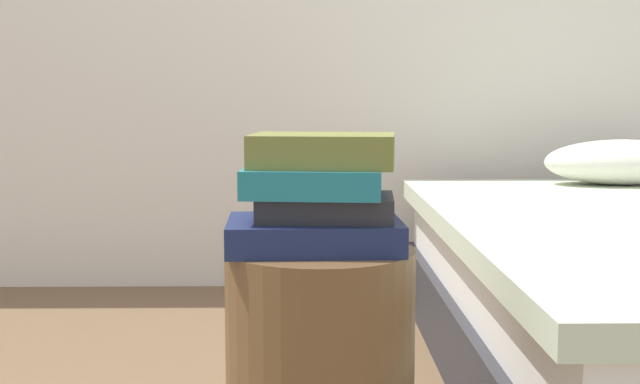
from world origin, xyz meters
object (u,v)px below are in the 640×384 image
Objects in this scene: book_charcoal at (326,207)px; book_teal at (314,181)px; book_olive at (323,151)px; book_navy at (314,234)px.

book_teal is (-0.02, 0.00, 0.04)m from book_charcoal.
book_olive reaches higher than book_teal.
book_olive reaches higher than book_charcoal.
book_charcoal is at bearing -7.03° from book_teal.
book_olive reaches higher than book_navy.
book_charcoal reaches higher than book_navy.
book_navy is 0.09m from book_teal.
book_teal reaches higher than book_charcoal.
book_olive is (0.01, -0.01, 0.05)m from book_teal.
book_olive is at bearing -29.84° from book_teal.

